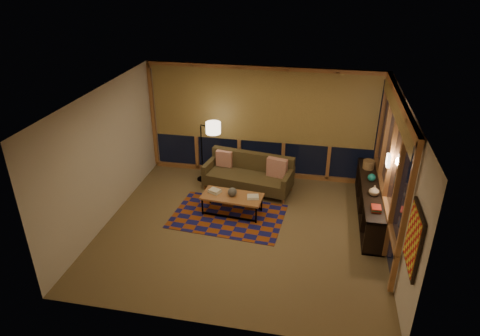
% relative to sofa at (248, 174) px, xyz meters
% --- Properties ---
extents(floor, '(5.50, 5.00, 0.01)m').
position_rel_sofa_xyz_m(floor, '(0.17, -1.60, -0.41)').
color(floor, olive).
rests_on(floor, ground).
extents(ceiling, '(5.50, 5.00, 0.01)m').
position_rel_sofa_xyz_m(ceiling, '(0.17, -1.60, 2.29)').
color(ceiling, silver).
rests_on(ceiling, walls).
extents(walls, '(5.51, 5.01, 2.70)m').
position_rel_sofa_xyz_m(walls, '(0.17, -1.60, 0.94)').
color(walls, beige).
rests_on(walls, floor).
extents(window_wall_back, '(5.30, 0.16, 2.60)m').
position_rel_sofa_xyz_m(window_wall_back, '(0.17, 0.83, 0.94)').
color(window_wall_back, '#B67B46').
rests_on(window_wall_back, walls).
extents(window_wall_right, '(0.16, 3.70, 2.60)m').
position_rel_sofa_xyz_m(window_wall_right, '(2.85, -1.00, 0.94)').
color(window_wall_right, '#B67B46').
rests_on(window_wall_right, walls).
extents(wall_art, '(0.06, 0.74, 0.94)m').
position_rel_sofa_xyz_m(wall_art, '(2.88, -3.45, 1.04)').
color(wall_art, red).
rests_on(wall_art, walls).
extents(wall_sconce, '(0.12, 0.18, 0.22)m').
position_rel_sofa_xyz_m(wall_sconce, '(2.79, -1.15, 1.14)').
color(wall_sconce, '#FDE8C1').
rests_on(wall_sconce, walls).
extents(sofa, '(2.09, 1.12, 0.81)m').
position_rel_sofa_xyz_m(sofa, '(0.00, 0.00, 0.00)').
color(sofa, '#4C4124').
rests_on(sofa, floor).
extents(pillow_left, '(0.39, 0.16, 0.38)m').
position_rel_sofa_xyz_m(pillow_left, '(-0.62, 0.29, 0.19)').
color(pillow_left, '#B82F21').
rests_on(pillow_left, sofa).
extents(pillow_right, '(0.48, 0.26, 0.46)m').
position_rel_sofa_xyz_m(pillow_right, '(0.65, 0.03, 0.23)').
color(pillow_right, '#B82F21').
rests_on(pillow_right, sofa).
extents(area_rug, '(2.39, 1.69, 0.01)m').
position_rel_sofa_xyz_m(area_rug, '(-0.21, -1.20, -0.40)').
color(area_rug, '#883C12').
rests_on(area_rug, floor).
extents(coffee_table, '(1.30, 0.68, 0.42)m').
position_rel_sofa_xyz_m(coffee_table, '(-0.15, -1.04, -0.20)').
color(coffee_table, '#B67B46').
rests_on(coffee_table, floor).
extents(book_stack_a, '(0.27, 0.24, 0.06)m').
position_rel_sofa_xyz_m(book_stack_a, '(-0.54, -0.99, 0.04)').
color(book_stack_a, white).
rests_on(book_stack_a, coffee_table).
extents(book_stack_b, '(0.29, 0.25, 0.05)m').
position_rel_sofa_xyz_m(book_stack_b, '(0.29, -1.04, 0.04)').
color(book_stack_b, white).
rests_on(book_stack_b, coffee_table).
extents(ceramic_pot, '(0.22, 0.22, 0.19)m').
position_rel_sofa_xyz_m(ceramic_pot, '(-0.14, -1.05, 0.11)').
color(ceramic_pot, black).
rests_on(ceramic_pot, coffee_table).
extents(floor_lamp, '(0.60, 0.50, 1.55)m').
position_rel_sofa_xyz_m(floor_lamp, '(-1.17, 0.31, 0.37)').
color(floor_lamp, black).
rests_on(floor_lamp, floor).
extents(bookshelf, '(0.40, 2.76, 0.69)m').
position_rel_sofa_xyz_m(bookshelf, '(2.66, -0.60, -0.06)').
color(bookshelf, black).
rests_on(bookshelf, floor).
extents(basket, '(0.27, 0.27, 0.19)m').
position_rel_sofa_xyz_m(basket, '(2.64, 0.25, 0.38)').
color(basket, '#AE7C4E').
rests_on(basket, bookshelf).
extents(teal_bowl, '(0.18, 0.18, 0.16)m').
position_rel_sofa_xyz_m(teal_bowl, '(2.66, -0.35, 0.37)').
color(teal_bowl, '#167268').
rests_on(teal_bowl, bookshelf).
extents(vase, '(0.22, 0.22, 0.21)m').
position_rel_sofa_xyz_m(vase, '(2.66, -0.94, 0.39)').
color(vase, tan).
rests_on(vase, bookshelf).
extents(shelf_book_stack, '(0.20, 0.26, 0.07)m').
position_rel_sofa_xyz_m(shelf_book_stack, '(2.66, -1.50, 0.32)').
color(shelf_book_stack, white).
rests_on(shelf_book_stack, bookshelf).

